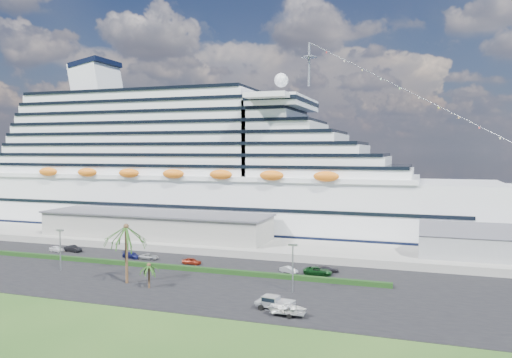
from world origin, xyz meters
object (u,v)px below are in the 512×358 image
(cruise_ship, at_px, (206,175))
(parked_car_3, at_px, (132,255))
(boat_trailer, at_px, (288,308))
(pickup_truck, at_px, (275,302))

(cruise_ship, height_order, parked_car_3, cruise_ship)
(parked_car_3, relative_size, boat_trailer, 0.74)
(cruise_ship, xyz_separation_m, pickup_truck, (41.32, -65.94, -15.45))
(parked_car_3, height_order, boat_trailer, boat_trailer)
(cruise_ship, height_order, boat_trailer, cruise_ship)
(pickup_truck, bearing_deg, cruise_ship, 122.07)
(pickup_truck, height_order, boat_trailer, pickup_truck)
(parked_car_3, bearing_deg, boat_trailer, -107.60)
(boat_trailer, bearing_deg, pickup_truck, 139.07)
(cruise_ship, distance_m, parked_car_3, 44.52)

